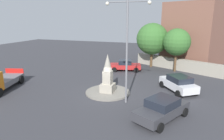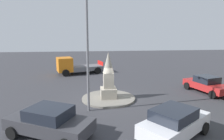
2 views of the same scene
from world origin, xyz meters
The scene contains 11 objects.
ground_plane centered at (0.00, 0.00, 0.00)m, with size 80.00×80.00×0.00m, color #38383D.
traffic_island centered at (0.00, 0.00, 0.07)m, with size 4.12×4.12×0.14m, color gray.
monument centered at (0.00, 0.00, 1.67)m, with size 1.19×1.19×3.54m.
streetlamp centered at (2.17, -1.54, 5.07)m, with size 3.47×0.28×8.50m.
car_dark_grey_parked_left centered at (5.25, -3.50, 0.77)m, with size 3.63×4.69×1.51m.
car_red_far_side centered at (-0.73, 8.58, 0.72)m, with size 4.31×2.75×1.44m.
car_white_approaching centered at (6.15, 2.62, 0.80)m, with size 3.75×4.27×1.54m.
stone_boundary_wall centered at (5.57, 11.43, 0.77)m, with size 12.37×0.70×1.54m, color #9E9687.
corner_building centered at (7.75, 15.89, 4.50)m, with size 7.14×6.92×9.01m, color brown.
tree_near_wall centered at (2.19, 11.97, 3.98)m, with size 4.37×4.37×6.18m.
tree_mid_cluster centered at (5.52, 10.34, 3.83)m, with size 3.44×3.44×5.56m.
Camera 1 is at (6.19, -16.55, 6.71)m, focal length 32.31 mm.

